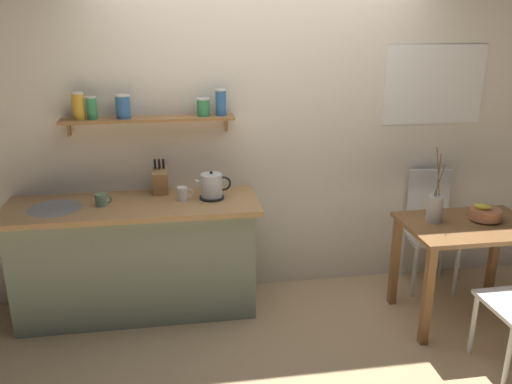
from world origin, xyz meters
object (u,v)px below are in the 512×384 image
(electric_kettle, at_px, (212,187))
(knife_block, at_px, (160,181))
(dining_chair_far, at_px, (430,224))
(coffee_mug_spare, at_px, (183,194))
(fruit_bowl, at_px, (485,213))
(dining_table, at_px, (468,241))
(coffee_mug_by_sink, at_px, (101,200))
(twig_vase, at_px, (435,208))

(electric_kettle, xyz_separation_m, knife_block, (-0.38, 0.16, 0.02))
(dining_chair_far, xyz_separation_m, coffee_mug_spare, (-2.03, -0.11, 0.41))
(fruit_bowl, distance_m, knife_block, 2.41)
(dining_table, distance_m, coffee_mug_spare, 2.11)
(fruit_bowl, xyz_separation_m, electric_kettle, (-1.95, 0.42, 0.17))
(coffee_mug_by_sink, bearing_deg, twig_vase, -8.32)
(dining_chair_far, relative_size, coffee_mug_by_sink, 8.20)
(dining_table, relative_size, coffee_mug_spare, 7.91)
(coffee_mug_spare, bearing_deg, twig_vase, -11.89)
(dining_chair_far, bearing_deg, coffee_mug_by_sink, -176.86)
(fruit_bowl, relative_size, coffee_mug_spare, 1.89)
(fruit_bowl, distance_m, coffee_mug_spare, 2.21)
(dining_table, bearing_deg, fruit_bowl, 19.92)
(coffee_mug_by_sink, bearing_deg, dining_chair_far, 3.14)
(twig_vase, bearing_deg, fruit_bowl, -6.02)
(knife_block, bearing_deg, dining_table, -15.96)
(knife_block, xyz_separation_m, coffee_mug_by_sink, (-0.42, -0.19, -0.06))
(dining_table, relative_size, fruit_bowl, 4.18)
(knife_block, bearing_deg, coffee_mug_spare, -44.83)
(dining_chair_far, height_order, coffee_mug_by_sink, coffee_mug_by_sink)
(fruit_bowl, xyz_separation_m, knife_block, (-2.33, 0.58, 0.19))
(knife_block, distance_m, coffee_mug_by_sink, 0.46)
(dining_chair_far, height_order, twig_vase, twig_vase)
(coffee_mug_by_sink, bearing_deg, fruit_bowl, -8.01)
(dining_table, distance_m, knife_block, 2.31)
(twig_vase, xyz_separation_m, knife_block, (-1.95, 0.54, 0.14))
(coffee_mug_spare, bearing_deg, electric_kettle, 1.21)
(twig_vase, height_order, coffee_mug_by_sink, twig_vase)
(electric_kettle, relative_size, coffee_mug_by_sink, 2.21)
(dining_chair_far, distance_m, fruit_bowl, 0.62)
(dining_chair_far, bearing_deg, twig_vase, -116.10)
(twig_vase, relative_size, coffee_mug_by_sink, 4.72)
(fruit_bowl, distance_m, electric_kettle, 2.00)
(fruit_bowl, height_order, electric_kettle, electric_kettle)
(fruit_bowl, xyz_separation_m, coffee_mug_spare, (-2.17, 0.42, 0.13))
(fruit_bowl, bearing_deg, dining_table, -160.08)
(dining_table, xyz_separation_m, dining_chair_far, (-0.00, 0.58, -0.09))
(coffee_mug_by_sink, bearing_deg, coffee_mug_spare, 3.04)
(electric_kettle, bearing_deg, fruit_bowl, -12.18)
(knife_block, bearing_deg, fruit_bowl, -13.93)
(dining_chair_far, bearing_deg, knife_block, 178.73)
(twig_vase, xyz_separation_m, coffee_mug_by_sink, (-2.37, 0.35, 0.07))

